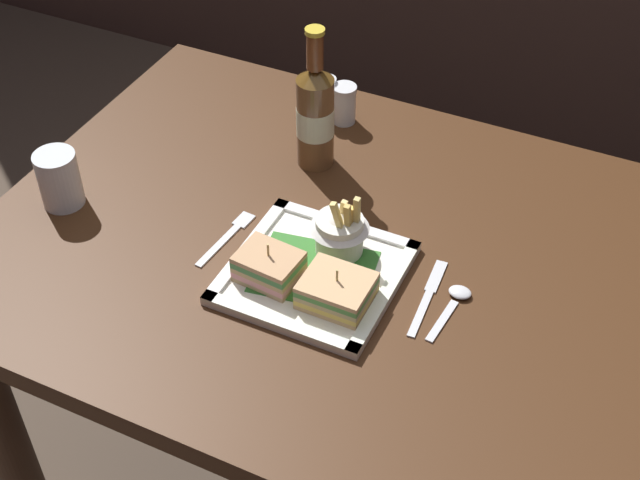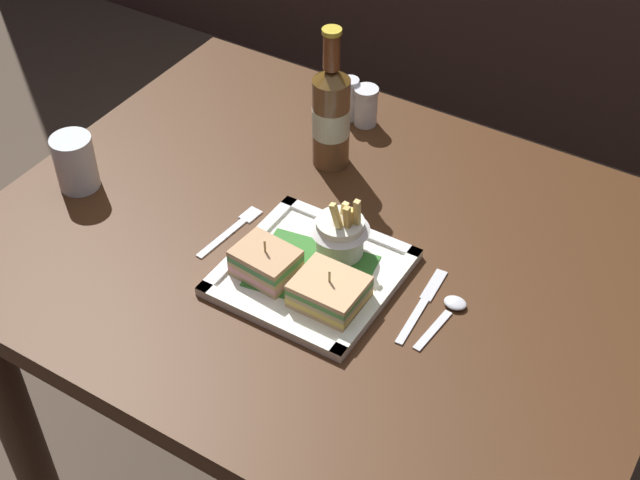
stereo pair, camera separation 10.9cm
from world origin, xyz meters
name	(u,v)px [view 2 (the right image)]	position (x,y,z in m)	size (l,w,h in m)	color
dining_table	(328,297)	(0.00, 0.00, 0.60)	(1.09, 0.85, 0.72)	#412512
square_plate	(312,273)	(0.02, -0.08, 0.73)	(0.25, 0.25, 0.02)	white
sandwich_half_left	(266,263)	(-0.04, -0.12, 0.76)	(0.10, 0.08, 0.07)	tan
sandwich_half_right	(329,292)	(0.07, -0.12, 0.76)	(0.10, 0.09, 0.06)	tan
fries_cup	(340,230)	(0.03, -0.02, 0.78)	(0.09, 0.09, 0.11)	silver
beer_bottle	(331,114)	(-0.11, 0.18, 0.83)	(0.07, 0.07, 0.26)	brown
water_glass	(76,166)	(-0.44, -0.10, 0.77)	(0.07, 0.07, 0.10)	silver
fork	(233,229)	(-0.15, -0.06, 0.73)	(0.03, 0.15, 0.00)	silver
knife	(423,302)	(0.19, -0.04, 0.73)	(0.03, 0.17, 0.00)	silver
spoon	(450,310)	(0.23, -0.04, 0.73)	(0.04, 0.12, 0.01)	silver
salt_shaker	(349,101)	(-0.15, 0.32, 0.76)	(0.03, 0.03, 0.08)	silver
pepper_shaker	(366,108)	(-0.11, 0.32, 0.76)	(0.05, 0.05, 0.08)	silver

